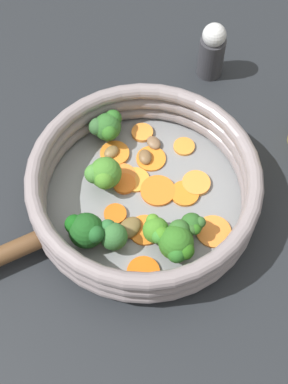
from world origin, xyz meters
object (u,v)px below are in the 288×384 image
object	(u,v)px
carrot_slice_13	(124,184)
broccoli_floret_0	(157,231)
broccoli_floret_5	(177,243)
salt_shaker	(212,51)
mushroom_piece_3	(130,228)
broccoli_floret_3	(193,225)
carrot_slice_6	(154,159)
broccoli_floret_6	(112,235)
carrot_slice_10	(115,214)
broccoli_floret_4	(104,174)
broccoli_floret_1	(86,230)
carrot_slice_3	(196,183)
carrot_slice_7	(135,180)
broccoli_floret_2	(107,126)
carrot_slice_8	(142,133)
mushroom_piece_2	(154,143)
carrot_slice_1	(123,175)
carrot_slice_12	(158,191)
carrot_slice_5	(185,193)
carrot_slice_9	(145,230)
mushroom_piece_1	(111,152)
carrot_slice_2	(214,231)
carrot_slice_0	(184,146)
carrot_slice_11	(115,154)
mushroom_piece_0	(145,157)

from	to	relation	value
carrot_slice_13	broccoli_floret_0	xyz separation A→B (m)	(0.06, -0.07, 0.02)
broccoli_floret_5	salt_shaker	xyz separation A→B (m)	(0.01, 0.32, 0.01)
mushroom_piece_3	broccoli_floret_3	bearing A→B (deg)	5.26
carrot_slice_6	broccoli_floret_6	world-z (taller)	broccoli_floret_6
carrot_slice_10	broccoli_floret_3	size ratio (longest dim) A/B	0.78
broccoli_floret_4	broccoli_floret_1	bearing A→B (deg)	-94.41
broccoli_floret_3	carrot_slice_3	bearing A→B (deg)	91.42
carrot_slice_7	broccoli_floret_2	bearing A→B (deg)	128.49
carrot_slice_8	mushroom_piece_2	size ratio (longest dim) A/B	1.30
carrot_slice_1	broccoli_floret_4	world-z (taller)	broccoli_floret_4
carrot_slice_10	carrot_slice_12	distance (m)	0.07
carrot_slice_3	salt_shaker	bearing A→B (deg)	90.62
carrot_slice_7	mushroom_piece_3	distance (m)	0.08
carrot_slice_5	carrot_slice_6	distance (m)	0.07
carrot_slice_9	mushroom_piece_1	bearing A→B (deg)	120.53
broccoli_floret_4	mushroom_piece_3	xyz separation A→B (m)	(0.04, -0.06, -0.02)
carrot_slice_6	carrot_slice_12	xyz separation A→B (m)	(0.01, -0.05, 0.00)
carrot_slice_9	carrot_slice_5	bearing A→B (deg)	54.53
carrot_slice_2	carrot_slice_10	world-z (taller)	carrot_slice_10
carrot_slice_0	carrot_slice_9	distance (m)	0.14
carrot_slice_2	carrot_slice_12	bearing A→B (deg)	148.62
broccoli_floret_1	broccoli_floret_6	distance (m)	0.03
carrot_slice_5	broccoli_floret_6	world-z (taller)	broccoli_floret_6
carrot_slice_1	carrot_slice_11	world-z (taller)	carrot_slice_11
carrot_slice_13	broccoli_floret_6	distance (m)	0.09
carrot_slice_11	broccoli_floret_4	xyz separation A→B (m)	(-0.00, -0.05, 0.03)
carrot_slice_6	carrot_slice_11	bearing A→B (deg)	-179.86
broccoli_floret_6	mushroom_piece_2	size ratio (longest dim) A/B	1.74
broccoli_floret_1	carrot_slice_1	bearing A→B (deg)	75.15
carrot_slice_6	carrot_slice_13	distance (m)	0.06
carrot_slice_13	broccoli_floret_4	world-z (taller)	broccoli_floret_4
carrot_slice_12	mushroom_piece_0	distance (m)	0.06
carrot_slice_1	mushroom_piece_3	bearing A→B (deg)	-73.29
broccoli_floret_5	mushroom_piece_2	distance (m)	0.17
carrot_slice_10	carrot_slice_13	size ratio (longest dim) A/B	0.97
carrot_slice_7	carrot_slice_9	distance (m)	0.08
broccoli_floret_1	salt_shaker	bearing A→B (deg)	68.65
carrot_slice_5	carrot_slice_13	size ratio (longest dim) A/B	1.26
carrot_slice_3	carrot_slice_5	distance (m)	0.02
carrot_slice_6	carrot_slice_12	size ratio (longest dim) A/B	0.88
carrot_slice_0	broccoli_floret_6	bearing A→B (deg)	-113.79
carrot_slice_8	carrot_slice_9	size ratio (longest dim) A/B	0.73
carrot_slice_5	carrot_slice_12	bearing A→B (deg)	-177.81
carrot_slice_3	broccoli_floret_3	xyz separation A→B (m)	(0.00, -0.08, 0.02)
carrot_slice_12	mushroom_piece_0	size ratio (longest dim) A/B	1.92
carrot_slice_2	carrot_slice_3	bearing A→B (deg)	113.80
carrot_slice_9	broccoli_floret_4	bearing A→B (deg)	137.68
carrot_slice_0	broccoli_floret_4	world-z (taller)	broccoli_floret_4
mushroom_piece_3	carrot_slice_9	bearing A→B (deg)	5.61
carrot_slice_2	carrot_slice_10	distance (m)	0.13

